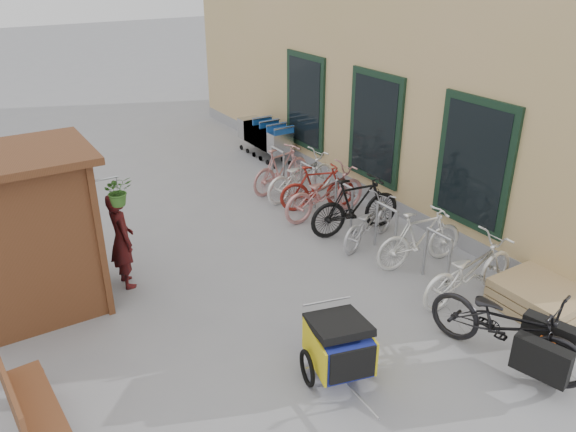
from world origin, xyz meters
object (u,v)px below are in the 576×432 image
bike_7 (281,169)px  bike_3 (356,205)px  person_kiosk (122,240)px  cargo_bike (508,327)px  child_trailer (339,344)px  kiosk (10,216)px  bike_6 (301,176)px  pallet_stack (541,299)px  bike_0 (469,270)px  bike_1 (420,238)px  shopping_carts (264,135)px  bike_5 (318,187)px  bike_2 (369,222)px  bench (26,404)px  bike_4 (325,192)px

bike_7 → bike_3: bearing=168.2°
person_kiosk → bike_3: (4.16, -0.47, -0.23)m
cargo_bike → person_kiosk: 5.60m
child_trailer → kiosk: bearing=145.1°
bike_6 → pallet_stack: bearing=178.0°
bike_0 → bike_7: (-0.14, 5.12, 0.01)m
bike_1 → bike_3: size_ratio=0.91×
bike_0 → bike_1: size_ratio=1.11×
child_trailer → bike_3: bike_3 is taller
shopping_carts → person_kiosk: 6.35m
bike_5 → bike_6: (0.05, 0.71, 0.01)m
child_trailer → bike_2: (2.56, 2.54, -0.06)m
bench → person_kiosk: (1.82, 2.53, 0.31)m
kiosk → pallet_stack: (6.28, -3.87, -1.34)m
bike_3 → bike_7: bearing=10.0°
kiosk → pallet_stack: bearing=-31.7°
kiosk → pallet_stack: 7.50m
bench → bike_3: bike_3 is taller
person_kiosk → bike_6: 4.49m
pallet_stack → shopping_carts: 8.03m
child_trailer → bike_7: size_ratio=0.90×
person_kiosk → bike_4: 4.13m
kiosk → child_trailer: (2.97, -3.42, -1.08)m
bike_1 → bike_4: 2.41m
person_kiosk → bike_1: 4.75m
bike_1 → bike_6: size_ratio=0.91×
shopping_carts → bike_4: (-0.75, -3.68, -0.10)m
bike_2 → bike_7: bearing=-18.5°
bike_0 → bike_3: bike_3 is taller
bench → bike_6: (6.05, 4.00, 0.01)m
kiosk → bike_2: 5.71m
child_trailer → cargo_bike: bearing=-10.3°
bike_0 → bike_6: bearing=-0.8°
shopping_carts → bike_5: shopping_carts is taller
cargo_bike → person_kiosk: bearing=114.4°
child_trailer → bench: bearing=178.5°
person_kiosk → bike_0: size_ratio=0.85×
cargo_bike → bike_4: size_ratio=1.12×
bike_3 → bike_7: 2.49m
bike_2 → bench: bearing=86.1°
cargo_bike → bike_5: (0.67, 5.13, -0.06)m
child_trailer → bike_6: 5.63m
pallet_stack → bike_5: size_ratio=0.77×
bike_0 → bike_1: (0.09, 1.13, 0.01)m
person_kiosk → bike_5: bearing=-81.0°
cargo_bike → bike_3: 3.95m
bench → bike_3: bearing=15.4°
bike_0 → bike_6: (0.01, 4.58, -0.01)m
bike_0 → bike_7: bearing=1.0°
pallet_stack → person_kiosk: bearing=141.1°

